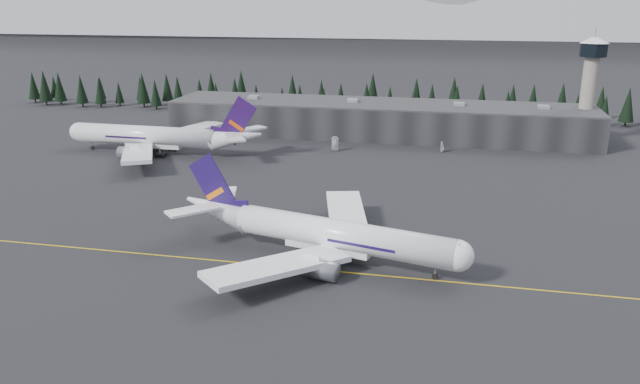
% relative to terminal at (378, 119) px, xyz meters
% --- Properties ---
extents(ground, '(1400.00, 1400.00, 0.00)m').
position_rel_terminal_xyz_m(ground, '(0.00, -125.00, -6.30)').
color(ground, black).
rests_on(ground, ground).
extents(taxiline, '(400.00, 0.40, 0.02)m').
position_rel_terminal_xyz_m(taxiline, '(0.00, -127.00, -6.29)').
color(taxiline, gold).
rests_on(taxiline, ground).
extents(terminal, '(160.00, 30.00, 12.60)m').
position_rel_terminal_xyz_m(terminal, '(0.00, 0.00, 0.00)').
color(terminal, black).
rests_on(terminal, ground).
extents(control_tower, '(10.00, 10.00, 37.70)m').
position_rel_terminal_xyz_m(control_tower, '(75.00, 3.00, 17.11)').
color(control_tower, gray).
rests_on(control_tower, ground).
extents(treeline, '(360.00, 20.00, 15.00)m').
position_rel_terminal_xyz_m(treeline, '(0.00, 37.00, 1.20)').
color(treeline, black).
rests_on(treeline, ground).
extents(mountain_ridge, '(4400.00, 900.00, 420.00)m').
position_rel_terminal_xyz_m(mountain_ridge, '(0.00, 875.00, -6.30)').
color(mountain_ridge, white).
rests_on(mountain_ridge, ground).
extents(jet_main, '(63.99, 58.37, 19.14)m').
position_rel_terminal_xyz_m(jet_main, '(2.80, -120.34, -0.90)').
color(jet_main, white).
rests_on(jet_main, ground).
extents(jet_parked, '(70.90, 65.43, 20.84)m').
position_rel_terminal_xyz_m(jet_parked, '(-67.87, -45.72, -0.42)').
color(jet_parked, silver).
rests_on(jet_parked, ground).
extents(gse_vehicle_a, '(2.91, 5.39, 1.44)m').
position_rel_terminal_xyz_m(gse_vehicle_a, '(-11.15, -29.14, -5.58)').
color(gse_vehicle_a, silver).
rests_on(gse_vehicle_a, ground).
extents(gse_vehicle_b, '(3.86, 1.67, 1.30)m').
position_rel_terminal_xyz_m(gse_vehicle_b, '(25.25, -23.06, -5.65)').
color(gse_vehicle_b, silver).
rests_on(gse_vehicle_b, ground).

